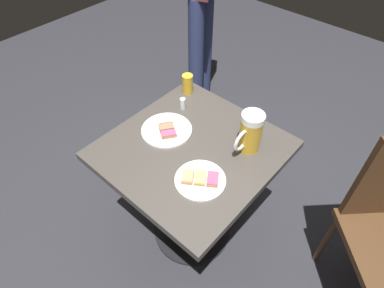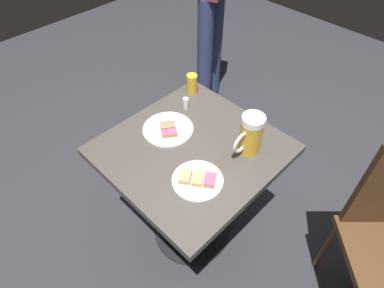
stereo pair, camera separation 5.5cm
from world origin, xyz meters
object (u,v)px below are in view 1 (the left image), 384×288
Objects in this scene: beer_glass_small at (188,84)px; salt_shaker at (183,104)px; plate_near at (167,129)px; plate_far at (200,179)px; beer_mug at (250,132)px.

beer_glass_small is 0.13m from salt_shaker.
plate_near is 3.87× the size of salt_shaker.
plate_far is 3.42× the size of salt_shaker.
salt_shaker is (0.11, 0.07, -0.02)m from beer_glass_small.
salt_shaker is (-0.16, -0.05, 0.02)m from plate_near.
beer_glass_small is 1.73× the size of salt_shaker.
salt_shaker is at bearing -91.12° from beer_mug.
beer_mug reaches higher than beer_glass_small.
plate_far is (0.12, 0.30, 0.00)m from plate_near.
salt_shaker reaches higher than plate_near.
plate_far is at bearing 68.63° from plate_near.
beer_mug is at bearing 172.68° from plate_far.
plate_far is 1.98× the size of beer_glass_small.
beer_glass_small is (-0.12, -0.46, -0.04)m from beer_mug.
beer_glass_small reaches higher than plate_near.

